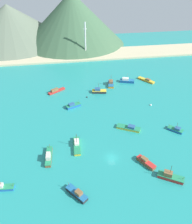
{
  "coord_description": "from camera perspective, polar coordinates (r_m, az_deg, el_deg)",
  "views": [
    {
      "loc": [
        -16.04,
        -61.91,
        62.57
      ],
      "look_at": [
        -1.11,
        30.26,
        1.1
      ],
      "focal_mm": 37.33,
      "sensor_mm": 36.0,
      "label": 1
    }
  ],
  "objects": [
    {
      "name": "buoy_1",
      "position": [
        126.09,
        -2.23,
        3.65
      ],
      "size": [
        0.86,
        0.86,
        0.86
      ],
      "color": "#232328",
      "rests_on": "ground"
    },
    {
      "name": "ground",
      "position": [
        112.48,
        0.58,
        -0.6
      ],
      "size": [
        260.0,
        280.0,
        0.5
      ],
      "color": "teal"
    },
    {
      "name": "beach_strip",
      "position": [
        185.2,
        -3.81,
        13.74
      ],
      "size": [
        247.0,
        25.82,
        1.2
      ],
      "primitive_type": "cube",
      "color": "beige",
      "rests_on": "ground"
    },
    {
      "name": "fishing_boat_7",
      "position": [
        107.04,
        18.95,
        -4.06
      ],
      "size": [
        6.59,
        6.54,
        4.35
      ],
      "color": "#1E5BA8",
      "rests_on": "ground"
    },
    {
      "name": "fishing_boat_8",
      "position": [
        77.78,
        -4.69,
        -19.25
      ],
      "size": [
        6.86,
        7.77,
        3.02
      ],
      "color": "#232328",
      "rests_on": "ground"
    },
    {
      "name": "fishing_boat_13",
      "position": [
        130.39,
        0.71,
        5.18
      ],
      "size": [
        8.28,
        4.49,
        5.82
      ],
      "color": "#232328",
      "rests_on": "ground"
    },
    {
      "name": "fishing_boat_12",
      "position": [
        90.09,
        -11.5,
        -10.61
      ],
      "size": [
        2.73,
        10.37,
        2.93
      ],
      "color": "brown",
      "rests_on": "ground"
    },
    {
      "name": "fishing_boat_1",
      "position": [
        93.62,
        -4.7,
        -8.11
      ],
      "size": [
        2.91,
        10.53,
        6.16
      ],
      "color": "gold",
      "rests_on": "ground"
    },
    {
      "name": "fishing_boat_5",
      "position": [
        132.9,
        -9.77,
        5.16
      ],
      "size": [
        9.79,
        7.53,
        2.31
      ],
      "color": "red",
      "rests_on": "ground"
    },
    {
      "name": "fishing_boat_9",
      "position": [
        143.4,
        7.54,
        7.65
      ],
      "size": [
        9.06,
        5.51,
        5.53
      ],
      "color": "#14478C",
      "rests_on": "ground"
    },
    {
      "name": "fishing_boat_4",
      "position": [
        138.76,
        3.65,
        6.94
      ],
      "size": [
        4.54,
        8.56,
        6.79
      ],
      "color": "orange",
      "rests_on": "ground"
    },
    {
      "name": "fishing_boat_10",
      "position": [
        85.54,
        17.69,
        -14.81
      ],
      "size": [
        8.84,
        6.89,
        6.15
      ],
      "color": "red",
      "rests_on": "ground"
    },
    {
      "name": "fishing_boat_6",
      "position": [
        88.33,
        12.1,
        -11.91
      ],
      "size": [
        5.76,
        7.86,
        2.31
      ],
      "color": "brown",
      "rests_on": "ground"
    },
    {
      "name": "fishing_boat_2",
      "position": [
        147.02,
        12.22,
        7.65
      ],
      "size": [
        8.37,
        10.48,
        1.8
      ],
      "color": "orange",
      "rests_on": "ground"
    },
    {
      "name": "fishing_boat_3",
      "position": [
        84.75,
        -21.8,
        -16.75
      ],
      "size": [
        6.97,
        2.8,
        4.57
      ],
      "color": "#1E5BA8",
      "rests_on": "ground"
    },
    {
      "name": "radio_tower",
      "position": [
        177.37,
        -2.64,
        17.15
      ],
      "size": [
        2.58,
        2.07,
        25.84
      ],
      "color": "silver",
      "rests_on": "ground"
    },
    {
      "name": "fishing_boat_11",
      "position": [
        117.83,
        -5.65,
        1.6
      ],
      "size": [
        7.98,
        5.48,
        2.82
      ],
      "color": "#1E5BA8",
      "rests_on": "ground"
    },
    {
      "name": "hill_west",
      "position": [
        225.41,
        -20.4,
        19.51
      ],
      "size": [
        100.42,
        100.42,
        31.9
      ],
      "color": "#60705B",
      "rests_on": "ground"
    },
    {
      "name": "buoy_0",
      "position": [
        122.2,
        13.25,
        1.67
      ],
      "size": [
        1.0,
        1.0,
        1.0
      ],
      "color": "silver",
      "rests_on": "ground"
    },
    {
      "name": "hill_central",
      "position": [
        211.12,
        -5.86,
        21.78
      ],
      "size": [
        89.15,
        89.15,
        41.55
      ],
      "color": "#3D6042",
      "rests_on": "ground"
    },
    {
      "name": "fishing_boat_0",
      "position": [
        103.28,
        8.06,
        -3.85
      ],
      "size": [
        10.53,
        7.57,
        2.01
      ],
      "color": "gold",
      "rests_on": "ground"
    }
  ]
}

